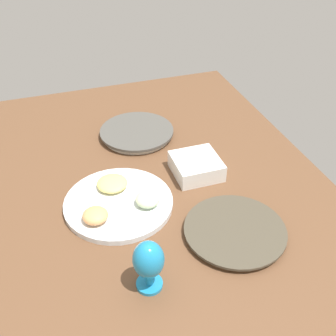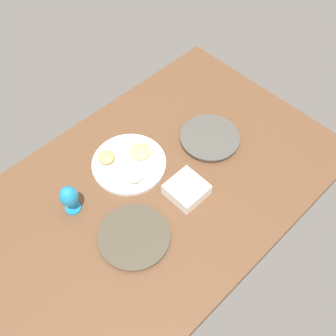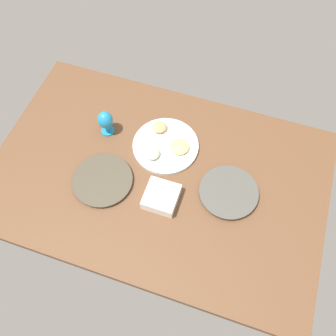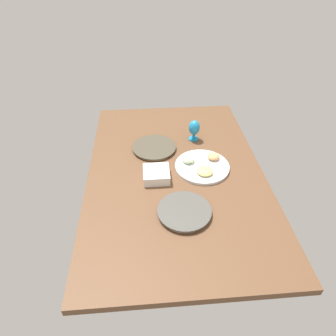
{
  "view_description": "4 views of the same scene",
  "coord_description": "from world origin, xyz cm",
  "px_view_note": "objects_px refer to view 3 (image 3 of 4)",
  "views": [
    {
      "loc": [
        -95.01,
        31.75,
        84.57
      ],
      "look_at": [
        1.95,
        -0.55,
        7.64
      ],
      "focal_mm": 44.33,
      "sensor_mm": 36.0,
      "label": 1
    },
    {
      "loc": [
        -61.58,
        -69.81,
        144.51
      ],
      "look_at": [
        5.79,
        -0.8,
        7.64
      ],
      "focal_mm": 42.81,
      "sensor_mm": 36.0,
      "label": 2
    },
    {
      "loc": [
        32.09,
        -79.52,
        158.38
      ],
      "look_at": [
        4.88,
        1.01,
        7.64
      ],
      "focal_mm": 40.16,
      "sensor_mm": 36.0,
      "label": 3
    },
    {
      "loc": [
        136.23,
        -15.63,
        113.38
      ],
      "look_at": [
        6.48,
        -5.05,
        7.64
      ],
      "focal_mm": 31.7,
      "sensor_mm": 36.0,
      "label": 4
    }
  ],
  "objects_px": {
    "dinner_plate_left": "(103,180)",
    "square_bowl_white": "(161,197)",
    "fruit_platter": "(165,145)",
    "hurricane_glass_blue": "(105,121)",
    "dinner_plate_right": "(229,193)"
  },
  "relations": [
    {
      "from": "dinner_plate_left",
      "to": "square_bowl_white",
      "type": "distance_m",
      "value": 0.3
    },
    {
      "from": "fruit_platter",
      "to": "hurricane_glass_blue",
      "type": "bearing_deg",
      "value": -178.91
    },
    {
      "from": "fruit_platter",
      "to": "square_bowl_white",
      "type": "xyz_separation_m",
      "value": [
        0.08,
        -0.28,
        0.02
      ]
    },
    {
      "from": "fruit_platter",
      "to": "hurricane_glass_blue",
      "type": "height_order",
      "value": "hurricane_glass_blue"
    },
    {
      "from": "hurricane_glass_blue",
      "to": "square_bowl_white",
      "type": "relative_size",
      "value": 0.97
    },
    {
      "from": "dinner_plate_right",
      "to": "square_bowl_white",
      "type": "relative_size",
      "value": 1.84
    },
    {
      "from": "dinner_plate_left",
      "to": "dinner_plate_right",
      "type": "distance_m",
      "value": 0.59
    },
    {
      "from": "fruit_platter",
      "to": "dinner_plate_right",
      "type": "bearing_deg",
      "value": -23.05
    },
    {
      "from": "hurricane_glass_blue",
      "to": "square_bowl_white",
      "type": "height_order",
      "value": "hurricane_glass_blue"
    },
    {
      "from": "dinner_plate_left",
      "to": "hurricane_glass_blue",
      "type": "xyz_separation_m",
      "value": [
        -0.09,
        0.27,
        0.08
      ]
    },
    {
      "from": "dinner_plate_right",
      "to": "fruit_platter",
      "type": "relative_size",
      "value": 0.84
    },
    {
      "from": "hurricane_glass_blue",
      "to": "fruit_platter",
      "type": "bearing_deg",
      "value": 1.09
    },
    {
      "from": "dinner_plate_right",
      "to": "fruit_platter",
      "type": "distance_m",
      "value": 0.39
    },
    {
      "from": "dinner_plate_right",
      "to": "square_bowl_white",
      "type": "xyz_separation_m",
      "value": [
        -0.29,
        -0.13,
        0.02
      ]
    },
    {
      "from": "hurricane_glass_blue",
      "to": "square_bowl_white",
      "type": "bearing_deg",
      "value": -35.47
    }
  ]
}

